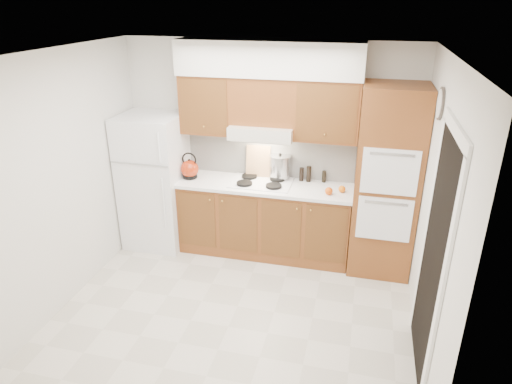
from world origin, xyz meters
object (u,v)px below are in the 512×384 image
Objects in this scene: oven_cabinet at (387,183)px; stock_pot at (280,166)px; fridge at (155,181)px; kettle at (190,169)px.

stock_pot is (-1.27, 0.23, 0.01)m from oven_cabinet.
fridge is 6.37× the size of stock_pot.
kettle is at bearing -167.68° from stock_pot.
stock_pot is at bearing 169.91° from oven_cabinet.
kettle is at bearing 2.67° from fridge.
oven_cabinet reaches higher than kettle.
stock_pot is at bearing 18.67° from kettle.
fridge is 7.70× the size of kettle.
kettle is 1.12m from stock_pot.
kettle is (0.47, 0.02, 0.20)m from fridge.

